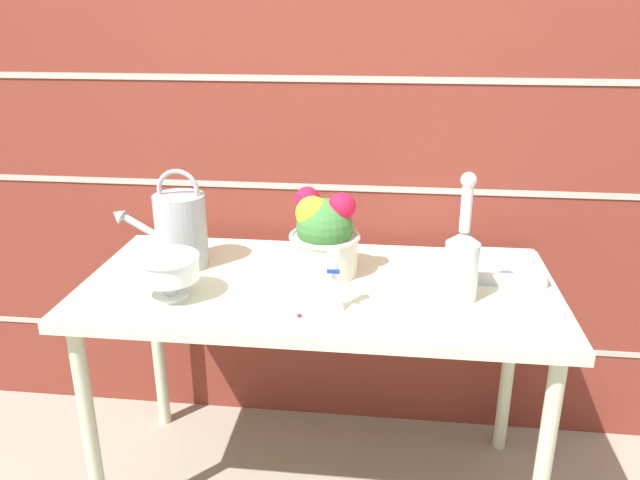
{
  "coord_description": "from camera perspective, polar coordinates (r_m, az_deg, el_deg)",
  "views": [
    {
      "loc": [
        0.2,
        -1.65,
        1.5
      ],
      "look_at": [
        0.0,
        0.03,
        0.86
      ],
      "focal_mm": 35.0,
      "sensor_mm": 36.0,
      "label": 1
    }
  ],
  "objects": [
    {
      "name": "brick_wall",
      "position": [
        2.13,
        1.24,
        9.79
      ],
      "size": [
        3.6,
        0.08,
        2.2
      ],
      "color": "maroon",
      "rests_on": "ground_plane"
    },
    {
      "name": "patio_table",
      "position": [
        1.86,
        -0.12,
        -5.88
      ],
      "size": [
        1.37,
        0.66,
        0.74
      ],
      "color": "beige",
      "rests_on": "ground_plane"
    },
    {
      "name": "watering_can",
      "position": [
        1.95,
        -12.69,
        0.99
      ],
      "size": [
        0.3,
        0.16,
        0.31
      ],
      "color": "#93999E",
      "rests_on": "patio_table"
    },
    {
      "name": "crystal_pedestal_bowl",
      "position": [
        1.75,
        -13.71,
        -2.61
      ],
      "size": [
        0.18,
        0.18,
        0.12
      ],
      "color": "silver",
      "rests_on": "patio_table"
    },
    {
      "name": "flower_planter",
      "position": [
        1.85,
        0.35,
        0.47
      ],
      "size": [
        0.21,
        0.21,
        0.26
      ],
      "color": "beige",
      "rests_on": "patio_table"
    },
    {
      "name": "glass_decanter",
      "position": [
        1.73,
        12.85,
        -1.71
      ],
      "size": [
        0.09,
        0.09,
        0.36
      ],
      "color": "silver",
      "rests_on": "patio_table"
    },
    {
      "name": "figurine_vase",
      "position": [
        1.64,
        1.26,
        -4.11
      ],
      "size": [
        0.06,
        0.06,
        0.18
      ],
      "color": "white",
      "rests_on": "patio_table"
    },
    {
      "name": "wire_tray",
      "position": [
        1.97,
        16.18,
        -2.56
      ],
      "size": [
        0.23,
        0.21,
        0.04
      ],
      "color": "#B7B7BC",
      "rests_on": "patio_table"
    },
    {
      "name": "fallen_petal",
      "position": [
        1.63,
        -1.9,
        -6.92
      ],
      "size": [
        0.01,
        0.01,
        0.01
      ],
      "color": "red",
      "rests_on": "patio_table"
    }
  ]
}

